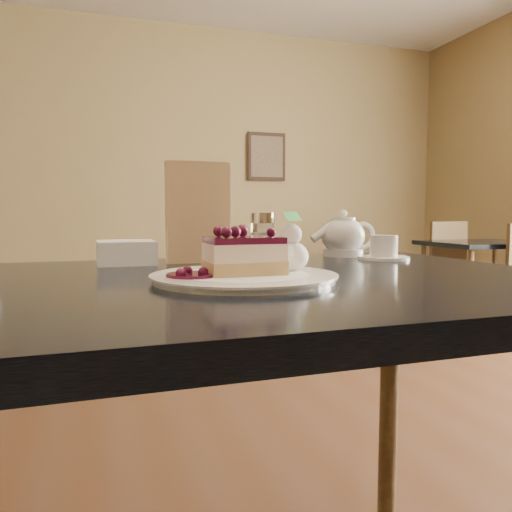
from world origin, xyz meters
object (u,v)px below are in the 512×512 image
object	(u,v)px
tea_set	(351,240)
bg_table_far_right	(482,314)
cheesecake_slice	(244,256)
dessert_plate	(244,278)
main_table	(235,323)

from	to	relation	value
tea_set	bg_table_far_right	distance (m)	3.47
cheesecake_slice	dessert_plate	bearing A→B (deg)	178.73
main_table	dessert_plate	xyz separation A→B (m)	(0.00, -0.05, 0.09)
bg_table_far_right	cheesecake_slice	bearing A→B (deg)	-137.04
cheesecake_slice	bg_table_far_right	world-z (taller)	cheesecake_slice
tea_set	bg_table_far_right	size ratio (longest dim) A/B	0.15
bg_table_far_right	tea_set	bearing A→B (deg)	-137.17
cheesecake_slice	tea_set	world-z (taller)	tea_set
cheesecake_slice	tea_set	bearing A→B (deg)	41.75
cheesecake_slice	tea_set	distance (m)	0.57
cheesecake_slice	tea_set	xyz separation A→B (m)	(0.42, 0.39, 0.00)
tea_set	cheesecake_slice	bearing A→B (deg)	-136.97
dessert_plate	main_table	bearing A→B (deg)	91.27
main_table	cheesecake_slice	size ratio (longest dim) A/B	9.99
dessert_plate	cheesecake_slice	world-z (taller)	cheesecake_slice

